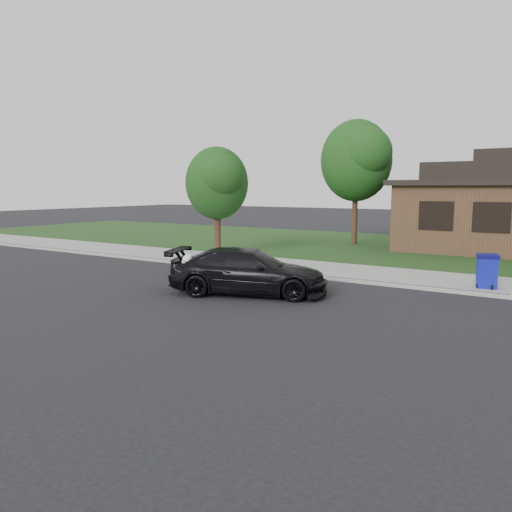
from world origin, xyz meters
The scene contains 8 objects.
ground centered at (0.00, 0.00, 0.00)m, with size 120.00×120.00×0.00m, color black.
sidewalk centered at (0.00, 5.00, 0.06)m, with size 60.00×3.00×0.12m, color gray.
curb centered at (0.00, 3.50, 0.06)m, with size 60.00×0.12×0.12m, color gray.
lawn centered at (0.00, 13.00, 0.07)m, with size 60.00×13.00×0.13m, color #193814.
sedan centered at (-2.70, 0.25, 0.66)m, with size 4.88×3.32×1.31m.
recycling_bin centered at (3.02, 4.27, 0.62)m, with size 0.71×0.71×0.99m.
tree_0 centered at (-4.34, 12.88, 4.48)m, with size 3.78×3.60×6.34m.
tree_2 centered at (-7.38, 5.11, 3.27)m, with size 2.73×2.60×4.59m.
Camera 1 is at (5.04, -11.49, 3.01)m, focal length 35.00 mm.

